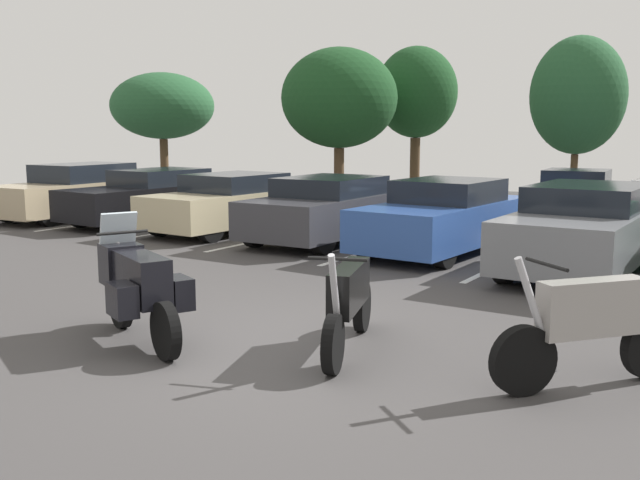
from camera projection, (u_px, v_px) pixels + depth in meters
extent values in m
cube|color=#423F3F|center=(263.00, 350.00, 8.19)|extent=(44.00, 44.00, 0.10)
cylinder|color=black|center=(120.00, 303.00, 8.90)|extent=(0.63, 0.37, 0.64)
cylinder|color=black|center=(166.00, 331.00, 7.64)|extent=(0.63, 0.37, 0.64)
cube|color=black|center=(140.00, 277.00, 8.20)|extent=(1.19, 0.80, 0.55)
cylinder|color=#B2B2B7|center=(122.00, 272.00, 8.74)|extent=(0.49, 0.27, 1.11)
cylinder|color=black|center=(122.00, 233.00, 8.60)|extent=(0.29, 0.58, 0.04)
cube|color=black|center=(121.00, 264.00, 8.74)|extent=(0.58, 0.58, 0.49)
cube|color=#B2C1CC|center=(118.00, 228.00, 8.72)|extent=(0.33, 0.47, 0.39)
cube|color=black|center=(122.00, 300.00, 7.77)|extent=(0.50, 0.40, 0.36)
cube|color=black|center=(178.00, 293.00, 8.12)|extent=(0.50, 0.40, 0.36)
cylinder|color=black|center=(333.00, 344.00, 7.22)|extent=(0.31, 0.62, 0.62)
cylinder|color=black|center=(362.00, 306.00, 8.76)|extent=(0.31, 0.62, 0.62)
cube|color=black|center=(349.00, 287.00, 7.92)|extent=(0.63, 1.22, 0.48)
cylinder|color=#B2B2B7|center=(336.00, 303.00, 7.27)|extent=(0.23, 0.49, 1.09)
cylinder|color=black|center=(338.00, 259.00, 7.28)|extent=(0.60, 0.23, 0.04)
cylinder|color=black|center=(523.00, 361.00, 6.62)|extent=(0.52, 0.59, 0.67)
cube|color=gray|center=(592.00, 308.00, 6.77)|extent=(0.89, 1.01, 0.54)
cylinder|color=#B2B2B7|center=(536.00, 316.00, 6.59)|extent=(0.38, 0.44, 1.14)
cylinder|color=black|center=(546.00, 264.00, 6.54)|extent=(0.50, 0.42, 0.04)
cube|color=silver|center=(46.00, 215.00, 20.83)|extent=(0.12, 4.73, 0.01)
cube|color=silver|center=(110.00, 221.00, 19.36)|extent=(0.12, 4.73, 0.01)
cube|color=silver|center=(186.00, 229.00, 17.90)|extent=(0.12, 4.73, 0.01)
cube|color=silver|center=(274.00, 237.00, 16.43)|extent=(0.12, 4.73, 0.01)
cube|color=silver|center=(380.00, 248.00, 14.96)|extent=(0.12, 4.73, 0.01)
cube|color=silver|center=(509.00, 261.00, 13.49)|extent=(0.12, 4.73, 0.01)
cube|color=tan|center=(77.00, 196.00, 20.06)|extent=(2.12, 4.99, 0.81)
cube|color=black|center=(83.00, 172.00, 20.20)|extent=(1.84, 2.56, 0.50)
cylinder|color=black|center=(48.00, 214.00, 18.29)|extent=(0.25, 0.64, 0.62)
cylinder|color=black|center=(8.00, 211.00, 19.06)|extent=(0.25, 0.64, 0.62)
cylinder|color=black|center=(140.00, 203.00, 21.15)|extent=(0.25, 0.64, 0.62)
cylinder|color=black|center=(102.00, 200.00, 21.93)|extent=(0.25, 0.64, 0.62)
cube|color=black|center=(150.00, 200.00, 18.93)|extent=(2.04, 4.92, 0.78)
cube|color=black|center=(160.00, 177.00, 19.13)|extent=(1.76, 2.34, 0.42)
cylinder|color=black|center=(119.00, 219.00, 17.21)|extent=(0.25, 0.67, 0.66)
cylinder|color=black|center=(80.00, 214.00, 18.10)|extent=(0.25, 0.67, 0.66)
cylinder|color=black|center=(215.00, 207.00, 19.86)|extent=(0.25, 0.67, 0.66)
cylinder|color=black|center=(177.00, 204.00, 20.74)|extent=(0.25, 0.67, 0.66)
cube|color=#C1B289|center=(230.00, 207.00, 17.30)|extent=(2.12, 4.60, 0.76)
cube|color=black|center=(235.00, 182.00, 17.36)|extent=(1.85, 2.25, 0.42)
cylinder|color=black|center=(211.00, 227.00, 15.64)|extent=(0.25, 0.70, 0.69)
cylinder|color=black|center=(160.00, 222.00, 16.58)|extent=(0.25, 0.70, 0.69)
cylinder|color=black|center=(296.00, 214.00, 18.10)|extent=(0.25, 0.70, 0.69)
cylinder|color=black|center=(247.00, 210.00, 19.04)|extent=(0.25, 0.70, 0.69)
cube|color=#38383D|center=(326.00, 214.00, 15.78)|extent=(2.00, 4.41, 0.79)
cube|color=black|center=(331.00, 186.00, 15.85)|extent=(1.82, 2.28, 0.41)
cylinder|color=black|center=(323.00, 237.00, 14.13)|extent=(0.23, 0.69, 0.69)
cylinder|color=black|center=(255.00, 231.00, 15.01)|extent=(0.23, 0.69, 0.69)
cylinder|color=black|center=(390.00, 221.00, 16.63)|extent=(0.23, 0.69, 0.69)
cylinder|color=black|center=(328.00, 217.00, 17.52)|extent=(0.23, 0.69, 0.69)
cube|color=#2D519E|center=(444.00, 222.00, 14.43)|extent=(2.12, 4.82, 0.80)
cube|color=black|center=(449.00, 190.00, 14.50)|extent=(1.83, 2.12, 0.45)
cylinder|color=black|center=(445.00, 251.00, 12.72)|extent=(0.25, 0.65, 0.64)
cylinder|color=black|center=(368.00, 242.00, 13.65)|extent=(0.25, 0.65, 0.64)
cylinder|color=black|center=(511.00, 230.00, 15.31)|extent=(0.25, 0.65, 0.64)
cylinder|color=black|center=(442.00, 225.00, 16.24)|extent=(0.25, 0.65, 0.64)
cube|color=slate|center=(584.00, 235.00, 12.36)|extent=(1.95, 4.88, 0.84)
cube|color=black|center=(590.00, 197.00, 12.50)|extent=(1.77, 2.48, 0.44)
cylinder|color=black|center=(613.00, 272.00, 10.59)|extent=(0.23, 0.72, 0.72)
cylinder|color=black|center=(505.00, 261.00, 11.48)|extent=(0.23, 0.72, 0.72)
cylinder|color=black|center=(560.00, 236.00, 14.22)|extent=(0.23, 0.72, 0.72)
cube|color=navy|center=(574.00, 199.00, 19.66)|extent=(2.15, 4.35, 0.71)
cube|color=black|center=(577.00, 178.00, 19.88)|extent=(1.80, 1.91, 0.45)
cylinder|color=black|center=(596.00, 215.00, 18.10)|extent=(0.27, 0.63, 0.61)
cylinder|color=black|center=(535.00, 212.00, 18.79)|extent=(0.27, 0.63, 0.61)
cylinder|color=black|center=(608.00, 205.00, 20.60)|extent=(0.27, 0.63, 0.61)
cylinder|color=black|center=(554.00, 203.00, 21.30)|extent=(0.27, 0.63, 0.61)
cylinder|color=black|center=(640.00, 217.00, 17.42)|extent=(0.24, 0.68, 0.68)
cylinder|color=#4C3823|center=(339.00, 172.00, 26.59)|extent=(0.38, 0.38, 1.78)
ellipsoid|color=#19421E|center=(339.00, 98.00, 26.17)|extent=(4.27, 4.27, 3.65)
cylinder|color=#4C3823|center=(573.00, 177.00, 25.09)|extent=(0.25, 0.25, 1.61)
ellipsoid|color=#23512D|center=(578.00, 95.00, 24.66)|extent=(3.24, 3.24, 4.05)
cylinder|color=#4C3823|center=(415.00, 164.00, 29.61)|extent=(0.41, 0.41, 2.12)
ellipsoid|color=#19421E|center=(416.00, 92.00, 29.17)|extent=(3.36, 3.36, 3.69)
cylinder|color=#4C3823|center=(164.00, 161.00, 32.74)|extent=(0.37, 0.37, 2.04)
ellipsoid|color=#23512D|center=(163.00, 106.00, 32.36)|extent=(4.66, 4.66, 2.98)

